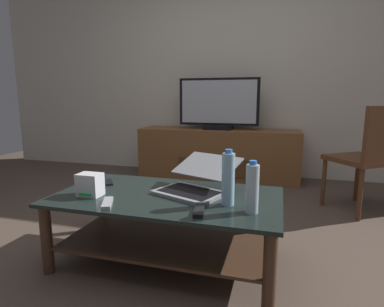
{
  "coord_description": "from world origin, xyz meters",
  "views": [
    {
      "loc": [
        0.59,
        -1.7,
        0.93
      ],
      "look_at": [
        -0.0,
        0.37,
        0.55
      ],
      "focal_mm": 29.01,
      "sensor_mm": 36.0,
      "label": 1
    }
  ],
  "objects_px": {
    "media_cabinet": "(218,154)",
    "laptop": "(197,181)",
    "router_box": "(90,185)",
    "coffee_table": "(167,216)",
    "tv_remote": "(199,210)",
    "television": "(219,105)",
    "cell_phone": "(107,182)",
    "dining_chair": "(370,154)",
    "soundbar_remote": "(107,203)",
    "water_bottle_near": "(252,188)",
    "water_bottle_far": "(228,179)"
  },
  "relations": [
    {
      "from": "television",
      "to": "soundbar_remote",
      "type": "bearing_deg",
      "value": -93.56
    },
    {
      "from": "television",
      "to": "soundbar_remote",
      "type": "xyz_separation_m",
      "value": [
        -0.14,
        -2.19,
        -0.45
      ]
    },
    {
      "from": "media_cabinet",
      "to": "router_box",
      "type": "height_order",
      "value": "media_cabinet"
    },
    {
      "from": "media_cabinet",
      "to": "dining_chair",
      "type": "relative_size",
      "value": 2.1
    },
    {
      "from": "dining_chair",
      "to": "water_bottle_near",
      "type": "bearing_deg",
      "value": -121.85
    },
    {
      "from": "media_cabinet",
      "to": "soundbar_remote",
      "type": "relative_size",
      "value": 11.52
    },
    {
      "from": "coffee_table",
      "to": "dining_chair",
      "type": "distance_m",
      "value": 1.75
    },
    {
      "from": "television",
      "to": "tv_remote",
      "type": "xyz_separation_m",
      "value": [
        0.34,
        -2.16,
        -0.45
      ]
    },
    {
      "from": "media_cabinet",
      "to": "cell_phone",
      "type": "height_order",
      "value": "media_cabinet"
    },
    {
      "from": "laptop",
      "to": "router_box",
      "type": "bearing_deg",
      "value": -156.93
    },
    {
      "from": "water_bottle_near",
      "to": "water_bottle_far",
      "type": "height_order",
      "value": "water_bottle_far"
    },
    {
      "from": "water_bottle_near",
      "to": "dining_chair",
      "type": "bearing_deg",
      "value": 58.15
    },
    {
      "from": "coffee_table",
      "to": "laptop",
      "type": "xyz_separation_m",
      "value": [
        0.14,
        0.11,
        0.18
      ]
    },
    {
      "from": "router_box",
      "to": "water_bottle_near",
      "type": "xyz_separation_m",
      "value": [
        0.89,
        -0.02,
        0.06
      ]
    },
    {
      "from": "coffee_table",
      "to": "laptop",
      "type": "relative_size",
      "value": 2.38
    },
    {
      "from": "tv_remote",
      "to": "television",
      "type": "bearing_deg",
      "value": 90.51
    },
    {
      "from": "laptop",
      "to": "cell_phone",
      "type": "distance_m",
      "value": 0.6
    },
    {
      "from": "media_cabinet",
      "to": "cell_phone",
      "type": "xyz_separation_m",
      "value": [
        -0.36,
        -1.84,
        0.12
      ]
    },
    {
      "from": "media_cabinet",
      "to": "tv_remote",
      "type": "relative_size",
      "value": 11.52
    },
    {
      "from": "tv_remote",
      "to": "dining_chair",
      "type": "bearing_deg",
      "value": 44.18
    },
    {
      "from": "router_box",
      "to": "water_bottle_far",
      "type": "distance_m",
      "value": 0.77
    },
    {
      "from": "television",
      "to": "cell_phone",
      "type": "relative_size",
      "value": 6.56
    },
    {
      "from": "tv_remote",
      "to": "soundbar_remote",
      "type": "bearing_deg",
      "value": 175.4
    },
    {
      "from": "television",
      "to": "water_bottle_near",
      "type": "relative_size",
      "value": 3.65
    },
    {
      "from": "router_box",
      "to": "water_bottle_far",
      "type": "height_order",
      "value": "water_bottle_far"
    },
    {
      "from": "cell_phone",
      "to": "television",
      "type": "bearing_deg",
      "value": 44.42
    },
    {
      "from": "television",
      "to": "tv_remote",
      "type": "relative_size",
      "value": 5.74
    },
    {
      "from": "media_cabinet",
      "to": "water_bottle_near",
      "type": "distance_m",
      "value": 2.21
    },
    {
      "from": "media_cabinet",
      "to": "dining_chair",
      "type": "xyz_separation_m",
      "value": [
        1.39,
        -0.81,
        0.21
      ]
    },
    {
      "from": "cell_phone",
      "to": "dining_chair",
      "type": "bearing_deg",
      "value": -3.71
    },
    {
      "from": "router_box",
      "to": "dining_chair",
      "type": "bearing_deg",
      "value": 37.22
    },
    {
      "from": "water_bottle_far",
      "to": "coffee_table",
      "type": "bearing_deg",
      "value": 169.2
    },
    {
      "from": "dining_chair",
      "to": "laptop",
      "type": "relative_size",
      "value": 1.67
    },
    {
      "from": "cell_phone",
      "to": "coffee_table",
      "type": "bearing_deg",
      "value": -49.84
    },
    {
      "from": "dining_chair",
      "to": "soundbar_remote",
      "type": "xyz_separation_m",
      "value": [
        -1.53,
        -1.41,
        -0.09
      ]
    },
    {
      "from": "tv_remote",
      "to": "soundbar_remote",
      "type": "distance_m",
      "value": 0.48
    },
    {
      "from": "media_cabinet",
      "to": "laptop",
      "type": "relative_size",
      "value": 3.5
    },
    {
      "from": "television",
      "to": "tv_remote",
      "type": "bearing_deg",
      "value": -81.11
    },
    {
      "from": "router_box",
      "to": "coffee_table",
      "type": "bearing_deg",
      "value": 17.38
    },
    {
      "from": "tv_remote",
      "to": "cell_phone",
      "type": "bearing_deg",
      "value": 145.89
    },
    {
      "from": "media_cabinet",
      "to": "dining_chair",
      "type": "bearing_deg",
      "value": -30.11
    },
    {
      "from": "coffee_table",
      "to": "cell_phone",
      "type": "height_order",
      "value": "cell_phone"
    },
    {
      "from": "router_box",
      "to": "water_bottle_near",
      "type": "relative_size",
      "value": 0.51
    },
    {
      "from": "television",
      "to": "media_cabinet",
      "type": "bearing_deg",
      "value": 90.0
    },
    {
      "from": "laptop",
      "to": "water_bottle_far",
      "type": "relative_size",
      "value": 1.84
    },
    {
      "from": "tv_remote",
      "to": "media_cabinet",
      "type": "bearing_deg",
      "value": 90.42
    },
    {
      "from": "water_bottle_near",
      "to": "water_bottle_far",
      "type": "relative_size",
      "value": 0.88
    },
    {
      "from": "laptop",
      "to": "cell_phone",
      "type": "bearing_deg",
      "value": 178.06
    },
    {
      "from": "water_bottle_near",
      "to": "soundbar_remote",
      "type": "bearing_deg",
      "value": -172.3
    },
    {
      "from": "media_cabinet",
      "to": "laptop",
      "type": "xyz_separation_m",
      "value": [
        0.24,
        -1.86,
        0.17
      ]
    }
  ]
}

